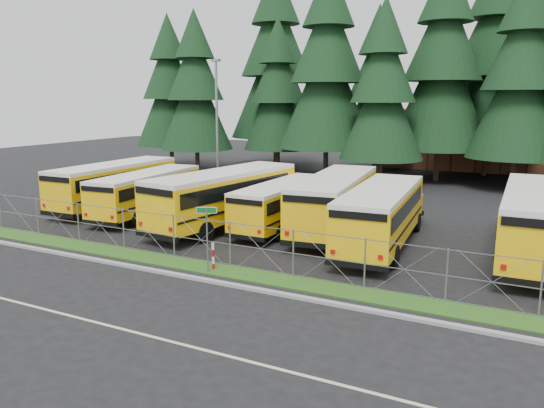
{
  "coord_description": "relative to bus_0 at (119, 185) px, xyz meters",
  "views": [
    {
      "loc": [
        10.64,
        -19.76,
        7.18
      ],
      "look_at": [
        -1.52,
        4.0,
        1.83
      ],
      "focal_mm": 35.0,
      "sensor_mm": 36.0,
      "label": 1
    }
  ],
  "objects": [
    {
      "name": "conifer_12",
      "position": [
        20.02,
        26.83,
        8.57
      ],
      "size": [
        9.1,
        9.1,
        20.13
      ],
      "primitive_type": null,
      "color": "black",
      "rests_on": "ground"
    },
    {
      "name": "conifer_11",
      "position": [
        9.62,
        26.3,
        6.57
      ],
      "size": [
        7.29,
        7.29,
        16.13
      ],
      "primitive_type": null,
      "color": "black",
      "rests_on": "ground"
    },
    {
      "name": "striped_bollard",
      "position": [
        12.79,
        -8.2,
        -0.9
      ],
      "size": [
        0.11,
        0.11,
        1.2
      ],
      "primitive_type": "cylinder",
      "color": "#B20C0C",
      "rests_on": "ground"
    },
    {
      "name": "chainlink_fence",
      "position": [
        14.16,
        -7.45,
        -0.5
      ],
      "size": [
        44.0,
        0.1,
        2.0
      ],
      "primitive_type": null,
      "color": "gray",
      "rests_on": "ground"
    },
    {
      "name": "conifer_10",
      "position": [
        -1.01,
        25.05,
        8.93
      ],
      "size": [
        9.42,
        9.42,
        20.84
      ],
      "primitive_type": null,
      "color": "black",
      "rests_on": "ground"
    },
    {
      "name": "conifer_4",
      "position": [
        12.9,
        16.7,
        6.05
      ],
      "size": [
        6.82,
        6.82,
        15.09
      ],
      "primitive_type": null,
      "color": "black",
      "rests_on": "ground"
    },
    {
      "name": "bus_east",
      "position": [
        24.85,
        -0.14,
        0.12
      ],
      "size": [
        3.17,
        12.41,
        3.24
      ],
      "primitive_type": null,
      "rotation": [
        0.0,
        0.0,
        0.02
      ],
      "color": "#FAAF07",
      "rests_on": "ground"
    },
    {
      "name": "curb",
      "position": [
        14.16,
        -9.55,
        -1.44
      ],
      "size": [
        50.0,
        0.25,
        0.12
      ],
      "primitive_type": "cube",
      "color": "gray",
      "rests_on": "ground"
    },
    {
      "name": "road_lane_line",
      "position": [
        14.16,
        -14.45,
        -1.49
      ],
      "size": [
        50.0,
        0.12,
        0.01
      ],
      "primitive_type": "cube",
      "color": "beige",
      "rests_on": "ground"
    },
    {
      "name": "conifer_2",
      "position": [
        1.22,
        21.1,
        5.94
      ],
      "size": [
        6.72,
        6.72,
        14.86
      ],
      "primitive_type": null,
      "color": "black",
      "rests_on": "ground"
    },
    {
      "name": "grass_verge",
      "position": [
        14.16,
        -8.15,
        -1.47
      ],
      "size": [
        50.0,
        1.4,
        0.06
      ],
      "primitive_type": "cube",
      "color": "#224814",
      "rests_on": "ground"
    },
    {
      "name": "conifer_3",
      "position": [
        7.3,
        18.69,
        7.89
      ],
      "size": [
        8.49,
        8.49,
        18.78
      ],
      "primitive_type": null,
      "color": "black",
      "rests_on": "ground"
    },
    {
      "name": "bus_1",
      "position": [
        3.34,
        -0.85,
        -0.14
      ],
      "size": [
        3.27,
        10.51,
        2.71
      ],
      "primitive_type": null,
      "rotation": [
        0.0,
        0.0,
        0.08
      ],
      "color": "#FAAF07",
      "rests_on": "ground"
    },
    {
      "name": "street_sign",
      "position": [
        12.78,
        -8.61,
        0.54
      ],
      "size": [
        0.77,
        0.51,
        2.81
      ],
      "color": "gray",
      "rests_on": "ground"
    },
    {
      "name": "conifer_1",
      "position": [
        -5.37,
        16.63,
        6.23
      ],
      "size": [
        6.98,
        6.98,
        15.44
      ],
      "primitive_type": null,
      "color": "black",
      "rests_on": "ground"
    },
    {
      "name": "conifer_6",
      "position": [
        22.85,
        19.76,
        7.09
      ],
      "size": [
        7.77,
        7.77,
        17.18
      ],
      "primitive_type": null,
      "color": "black",
      "rests_on": "ground"
    },
    {
      "name": "bus_0",
      "position": [
        0.0,
        0.0,
        0.0
      ],
      "size": [
        2.85,
        11.44,
        2.99
      ],
      "primitive_type": null,
      "rotation": [
        0.0,
        0.0,
        0.01
      ],
      "color": "#FAAF07",
      "rests_on": "ground"
    },
    {
      "name": "bus_4",
      "position": [
        12.2,
        -0.0,
        -0.21
      ],
      "size": [
        2.37,
        9.84,
        2.58
      ],
      "primitive_type": null,
      "rotation": [
        0.0,
        0.0,
        -0.01
      ],
      "color": "#FAAF07",
      "rests_on": "ground"
    },
    {
      "name": "light_standard",
      "position": [
        1.6,
        9.55,
        4.01
      ],
      "size": [
        0.7,
        0.35,
        10.14
      ],
      "color": "gray",
      "rests_on": "ground"
    },
    {
      "name": "bus_5",
      "position": [
        15.01,
        0.68,
        0.04
      ],
      "size": [
        4.08,
        11.98,
        3.08
      ],
      "primitive_type": null,
      "rotation": [
        0.0,
        0.0,
        0.11
      ],
      "color": "#FAAF07",
      "rests_on": "ground"
    },
    {
      "name": "bus_3",
      "position": [
        9.22,
        -1.11,
        0.1
      ],
      "size": [
        4.49,
        12.44,
        3.19
      ],
      "primitive_type": null,
      "rotation": [
        0.0,
        0.0,
        -0.14
      ],
      "color": "#FAAF07",
      "rests_on": "ground"
    },
    {
      "name": "conifer_5",
      "position": [
        16.57,
        21.79,
        8.02
      ],
      "size": [
        8.6,
        8.6,
        19.03
      ],
      "primitive_type": null,
      "color": "black",
      "rests_on": "ground"
    },
    {
      "name": "conifer_0",
      "position": [
        -10.21,
        18.86,
        6.33
      ],
      "size": [
        7.07,
        7.07,
        15.64
      ],
      "primitive_type": null,
      "color": "black",
      "rests_on": "ground"
    },
    {
      "name": "ground",
      "position": [
        14.16,
        -6.45,
        -1.5
      ],
      "size": [
        120.0,
        120.0,
        0.0
      ],
      "primitive_type": "plane",
      "color": "black",
      "rests_on": "ground"
    },
    {
      "name": "brick_building",
      "position": [
        20.16,
        33.55,
        1.5
      ],
      "size": [
        22.0,
        10.0,
        6.0
      ],
      "primitive_type": "cube",
      "color": "brown",
      "rests_on": "ground"
    },
    {
      "name": "bus_6",
      "position": [
        18.12,
        -1.28,
        -0.01
      ],
      "size": [
        3.53,
        11.53,
        2.98
      ],
      "primitive_type": null,
      "rotation": [
        0.0,
        0.0,
        0.08
      ],
      "color": "#FAAF07",
      "rests_on": "ground"
    }
  ]
}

